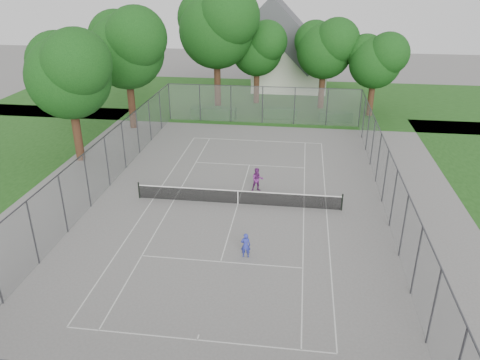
# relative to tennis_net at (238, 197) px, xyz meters

# --- Properties ---
(ground) EXTENTS (120.00, 120.00, 0.00)m
(ground) POSITION_rel_tennis_net_xyz_m (0.00, 0.00, -0.51)
(ground) COLOR slate
(ground) RESTS_ON ground
(grass_far) EXTENTS (60.00, 20.00, 0.00)m
(grass_far) POSITION_rel_tennis_net_xyz_m (0.00, 26.00, -0.51)
(grass_far) COLOR #1B4614
(grass_far) RESTS_ON ground
(court_markings) EXTENTS (11.03, 23.83, 0.01)m
(court_markings) POSITION_rel_tennis_net_xyz_m (0.00, 0.00, -0.50)
(court_markings) COLOR silver
(court_markings) RESTS_ON ground
(tennis_net) EXTENTS (12.87, 0.10, 1.10)m
(tennis_net) POSITION_rel_tennis_net_xyz_m (0.00, 0.00, 0.00)
(tennis_net) COLOR black
(tennis_net) RESTS_ON ground
(perimeter_fence) EXTENTS (18.08, 34.08, 3.52)m
(perimeter_fence) POSITION_rel_tennis_net_xyz_m (0.00, 0.00, 1.30)
(perimeter_fence) COLOR #38383D
(perimeter_fence) RESTS_ON ground
(tree_far_left) EXTENTS (8.52, 7.78, 12.25)m
(tree_far_left) POSITION_rel_tennis_net_xyz_m (-5.02, 21.68, 7.91)
(tree_far_left) COLOR #392014
(tree_far_left) RESTS_ON ground
(tree_far_midleft) EXTENTS (6.12, 5.58, 8.79)m
(tree_far_midleft) POSITION_rel_tennis_net_xyz_m (-1.22, 24.22, 5.52)
(tree_far_midleft) COLOR #392014
(tree_far_midleft) RESTS_ON ground
(tree_far_midright) EXTENTS (6.43, 5.87, 9.24)m
(tree_far_midright) POSITION_rel_tennis_net_xyz_m (5.72, 23.01, 5.83)
(tree_far_midright) COLOR #392014
(tree_far_midright) RESTS_ON ground
(tree_far_right) EXTENTS (5.70, 5.21, 8.20)m
(tree_far_right) POSITION_rel_tennis_net_xyz_m (10.51, 20.93, 5.12)
(tree_far_right) COLOR #392014
(tree_far_right) RESTS_ON ground
(tree_side_back) EXTENTS (7.53, 6.87, 10.82)m
(tree_side_back) POSITION_rel_tennis_net_xyz_m (-11.62, 14.05, 6.93)
(tree_side_back) COLOR #392014
(tree_side_back) RESTS_ON ground
(tree_side_front) EXTENTS (6.93, 6.33, 9.96)m
(tree_side_front) POSITION_rel_tennis_net_xyz_m (-12.97, 5.76, 6.33)
(tree_side_front) COLOR #392014
(tree_side_front) RESTS_ON ground
(hedge_left) EXTENTS (4.32, 1.30, 1.08)m
(hedge_left) POSITION_rel_tennis_net_xyz_m (-4.86, 17.91, 0.03)
(hedge_left) COLOR #174115
(hedge_left) RESTS_ON ground
(hedge_mid) EXTENTS (3.23, 0.92, 1.02)m
(hedge_mid) POSITION_rel_tennis_net_xyz_m (1.63, 18.86, -0.00)
(hedge_mid) COLOR #174115
(hedge_mid) RESTS_ON ground
(hedge_right) EXTENTS (3.09, 1.13, 0.93)m
(hedge_right) POSITION_rel_tennis_net_xyz_m (6.99, 18.51, -0.05)
(hedge_right) COLOR #174115
(hedge_right) RESTS_ON ground
(house) EXTENTS (8.68, 6.73, 10.80)m
(house) POSITION_rel_tennis_net_xyz_m (1.99, 31.41, 3.84)
(house) COLOR silver
(house) RESTS_ON ground
(girl_player) EXTENTS (0.53, 0.38, 1.37)m
(girl_player) POSITION_rel_tennis_net_xyz_m (1.19, -5.77, 0.17)
(girl_player) COLOR #2C35A7
(girl_player) RESTS_ON ground
(woman_player) EXTENTS (0.91, 0.78, 1.61)m
(woman_player) POSITION_rel_tennis_net_xyz_m (1.01, 2.07, 0.30)
(woman_player) COLOR #722776
(woman_player) RESTS_ON ground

